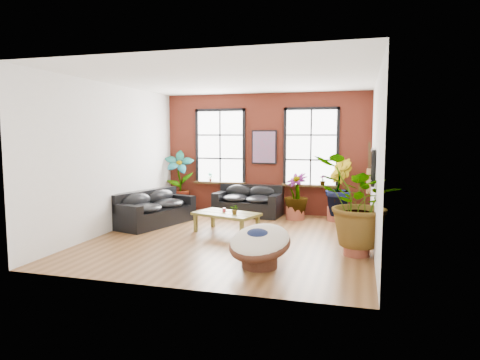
{
  "coord_description": "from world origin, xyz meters",
  "views": [
    {
      "loc": [
        2.7,
        -8.98,
        2.3
      ],
      "look_at": [
        0.0,
        0.6,
        1.25
      ],
      "focal_mm": 32.0,
      "sensor_mm": 36.0,
      "label": 1
    }
  ],
  "objects_px": {
    "papasan_chair": "(260,244)",
    "sofa_back": "(248,202)",
    "sofa_left": "(154,209)",
    "coffee_table": "(226,215)"
  },
  "relations": [
    {
      "from": "sofa_left",
      "to": "coffee_table",
      "type": "bearing_deg",
      "value": -83.98
    },
    {
      "from": "coffee_table",
      "to": "papasan_chair",
      "type": "relative_size",
      "value": 1.24
    },
    {
      "from": "papasan_chair",
      "to": "coffee_table",
      "type": "bearing_deg",
      "value": 136.22
    },
    {
      "from": "sofa_back",
      "to": "sofa_left",
      "type": "relative_size",
      "value": 0.82
    },
    {
      "from": "papasan_chair",
      "to": "sofa_left",
      "type": "bearing_deg",
      "value": 157.7
    },
    {
      "from": "sofa_back",
      "to": "papasan_chair",
      "type": "relative_size",
      "value": 1.44
    },
    {
      "from": "sofa_left",
      "to": "papasan_chair",
      "type": "relative_size",
      "value": 1.75
    },
    {
      "from": "papasan_chair",
      "to": "sofa_back",
      "type": "bearing_deg",
      "value": 123.46
    },
    {
      "from": "sofa_back",
      "to": "sofa_left",
      "type": "xyz_separation_m",
      "value": [
        -2.03,
        -1.89,
        0.0
      ]
    },
    {
      "from": "coffee_table",
      "to": "sofa_back",
      "type": "bearing_deg",
      "value": 109.2
    }
  ]
}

